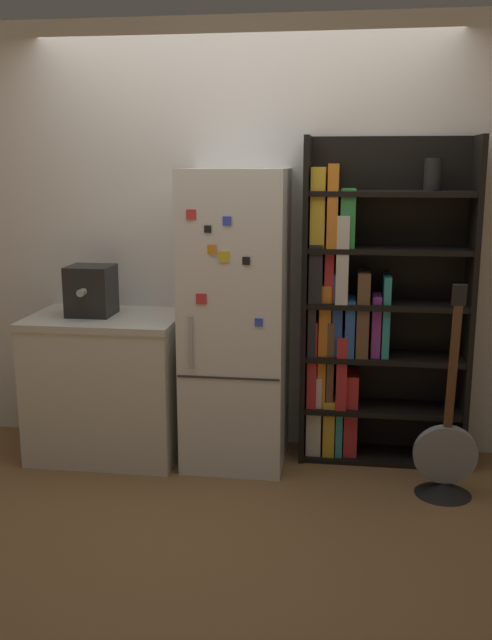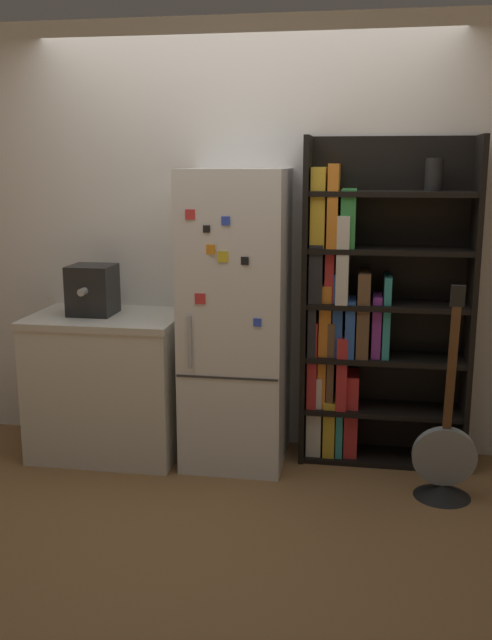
{
  "view_description": "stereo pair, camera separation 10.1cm",
  "coord_description": "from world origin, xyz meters",
  "views": [
    {
      "loc": [
        0.63,
        -3.87,
        1.76
      ],
      "look_at": [
        0.06,
        0.15,
        0.87
      ],
      "focal_mm": 40.0,
      "sensor_mm": 36.0,
      "label": 1
    },
    {
      "loc": [
        0.73,
        -3.85,
        1.76
      ],
      "look_at": [
        0.06,
        0.15,
        0.87
      ],
      "focal_mm": 40.0,
      "sensor_mm": 36.0,
      "label": 2
    }
  ],
  "objects": [
    {
      "name": "ground_plane",
      "position": [
        0.0,
        0.0,
        0.0
      ],
      "size": [
        16.0,
        16.0,
        0.0
      ],
      "primitive_type": "plane",
      "color": "olive"
    },
    {
      "name": "wall_back",
      "position": [
        0.0,
        0.47,
        1.3
      ],
      "size": [
        8.0,
        0.05,
        2.6
      ],
      "color": "white",
      "rests_on": "ground_plane"
    },
    {
      "name": "refrigerator",
      "position": [
        -0.0,
        0.16,
        0.87
      ],
      "size": [
        0.59,
        0.61,
        1.73
      ],
      "color": "white",
      "rests_on": "ground_plane"
    },
    {
      "name": "bookshelf",
      "position": [
        0.73,
        0.31,
        0.88
      ],
      "size": [
        0.97,
        0.33,
        1.91
      ],
      "color": "black",
      "rests_on": "ground_plane"
    },
    {
      "name": "kitchen_counter",
      "position": [
        -0.79,
        0.14,
        0.44
      ],
      "size": [
        0.9,
        0.64,
        0.87
      ],
      "color": "silver",
      "rests_on": "ground_plane"
    },
    {
      "name": "espresso_machine",
      "position": [
        -0.87,
        0.15,
        1.02
      ],
      "size": [
        0.26,
        0.31,
        0.3
      ],
      "color": "black",
      "rests_on": "kitchen_counter"
    },
    {
      "name": "guitar",
      "position": [
        1.19,
        -0.17,
        0.17
      ],
      "size": [
        0.34,
        0.31,
        1.18
      ],
      "color": "black",
      "rests_on": "ground_plane"
    }
  ]
}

